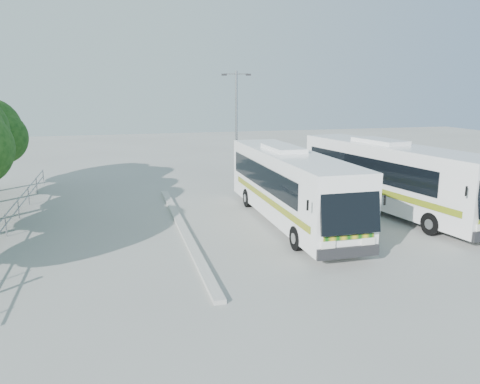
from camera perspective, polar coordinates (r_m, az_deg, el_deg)
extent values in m
plane|color=#9F9F9A|center=(20.55, 0.20, -5.72)|extent=(100.00, 100.00, 0.00)
cube|color=#B2B2AD|center=(21.97, -6.99, -4.40)|extent=(0.40, 16.00, 0.15)
cylinder|color=gray|center=(23.99, -26.30, -2.02)|extent=(0.06, 22.00, 0.06)
cylinder|color=gray|center=(24.08, -26.21, -2.94)|extent=(0.06, 22.00, 0.06)
cylinder|color=gray|center=(33.72, -23.07, 1.39)|extent=(0.06, 0.06, 1.00)
sphere|color=#13360E|center=(32.49, -27.21, 5.91)|extent=(3.28, 3.28, 3.28)
cube|color=white|center=(22.75, 6.08, 0.94)|extent=(2.56, 12.12, 3.08)
cube|color=black|center=(17.26, 13.29, -1.79)|extent=(2.32, 0.47, 1.96)
cube|color=black|center=(22.82, 2.55, 2.00)|extent=(0.08, 9.69, 1.11)
cube|color=black|center=(23.70, 8.49, 2.27)|extent=(0.08, 9.69, 1.11)
cube|color=#0B4F0F|center=(22.17, 3.22, -0.85)|extent=(0.07, 10.50, 0.28)
cylinder|color=black|center=(19.15, 6.97, -5.61)|extent=(0.31, 1.01, 1.01)
cylinder|color=black|center=(20.08, 13.05, -4.99)|extent=(0.31, 1.01, 1.01)
cylinder|color=black|center=(25.88, 0.95, -0.72)|extent=(0.31, 1.01, 1.01)
cylinder|color=black|center=(26.57, 5.69, -0.43)|extent=(0.31, 1.01, 1.01)
cube|color=silver|center=(25.92, 17.93, 1.97)|extent=(4.56, 12.78, 3.18)
cube|color=black|center=(25.47, 14.83, 2.88)|extent=(1.64, 9.91, 1.15)
cube|color=black|center=(27.20, 19.20, 3.19)|extent=(1.64, 9.91, 1.15)
cube|color=#0C5A12|center=(24.94, 16.04, 0.29)|extent=(1.75, 10.73, 0.29)
cylinder|color=black|center=(22.59, 22.32, -3.61)|extent=(0.47, 1.08, 1.04)
cylinder|color=black|center=(24.32, 26.18, -2.86)|extent=(0.47, 1.08, 1.04)
cylinder|color=black|center=(28.18, 11.15, 0.18)|extent=(0.47, 1.08, 1.04)
cylinder|color=black|center=(29.59, 14.89, 0.58)|extent=(0.47, 1.08, 1.04)
cylinder|color=gray|center=(29.79, -0.45, 7.35)|extent=(0.18, 0.18, 7.49)
cylinder|color=gray|center=(29.68, -0.46, 14.20)|extent=(1.47, 0.41, 0.07)
cube|color=black|center=(29.67, -1.95, 14.11)|extent=(0.36, 0.24, 0.11)
cube|color=black|center=(29.71, 1.03, 14.11)|extent=(0.36, 0.24, 0.11)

